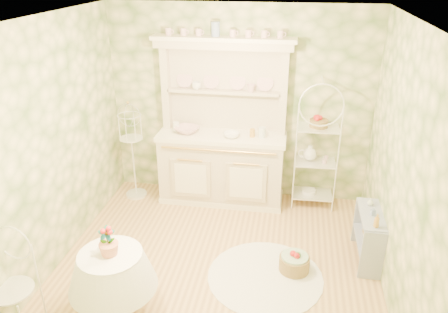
% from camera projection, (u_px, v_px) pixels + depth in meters
% --- Properties ---
extents(floor, '(3.60, 3.60, 0.00)m').
position_uv_depth(floor, '(217.00, 266.00, 4.97)').
color(floor, '#DAB070').
rests_on(floor, ground).
extents(ceiling, '(3.60, 3.60, 0.00)m').
position_uv_depth(ceiling, '(215.00, 20.00, 3.85)').
color(ceiling, white).
rests_on(ceiling, floor).
extents(wall_left, '(3.60, 3.60, 0.00)m').
position_uv_depth(wall_left, '(51.00, 147.00, 4.67)').
color(wall_left, '#F5E5B1').
rests_on(wall_left, floor).
extents(wall_right, '(3.60, 3.60, 0.00)m').
position_uv_depth(wall_right, '(402.00, 172.00, 4.14)').
color(wall_right, '#F5E5B1').
rests_on(wall_right, floor).
extents(wall_back, '(3.60, 3.60, 0.00)m').
position_uv_depth(wall_back, '(239.00, 105.00, 6.02)').
color(wall_back, '#F5E5B1').
rests_on(wall_back, floor).
extents(wall_front, '(3.60, 3.60, 0.00)m').
position_uv_depth(wall_front, '(166.00, 275.00, 2.79)').
color(wall_front, '#F5E5B1').
rests_on(wall_front, floor).
extents(kitchen_dresser, '(1.87, 0.61, 2.29)m').
position_uv_depth(kitchen_dresser, '(222.00, 125.00, 5.89)').
color(kitchen_dresser, beige).
rests_on(kitchen_dresser, floor).
extents(bakers_rack, '(0.53, 0.39, 1.68)m').
position_uv_depth(bakers_rack, '(316.00, 149.00, 5.91)').
color(bakers_rack, white).
rests_on(bakers_rack, floor).
extents(side_shelf, '(0.34, 0.70, 0.58)m').
position_uv_depth(side_shelf, '(368.00, 238.00, 4.97)').
color(side_shelf, '#9BA6BE').
rests_on(side_shelf, floor).
extents(round_table, '(0.82, 0.82, 0.68)m').
position_uv_depth(round_table, '(114.00, 286.00, 4.17)').
color(round_table, white).
rests_on(round_table, floor).
extents(cafe_chair, '(0.41, 0.41, 0.84)m').
position_uv_depth(cafe_chair, '(12.00, 293.00, 3.97)').
color(cafe_chair, white).
rests_on(cafe_chair, floor).
extents(birdcage_stand, '(0.38, 0.38, 1.46)m').
position_uv_depth(birdcage_stand, '(132.00, 150.00, 6.15)').
color(birdcage_stand, white).
rests_on(birdcage_stand, floor).
extents(floor_basket, '(0.48, 0.48, 0.25)m').
position_uv_depth(floor_basket, '(294.00, 261.00, 4.85)').
color(floor_basket, olive).
rests_on(floor_basket, floor).
extents(lace_rug, '(1.48, 1.48, 0.01)m').
position_uv_depth(lace_rug, '(265.00, 276.00, 4.80)').
color(lace_rug, white).
rests_on(lace_rug, floor).
extents(bowl_floral, '(0.41, 0.41, 0.08)m').
position_uv_depth(bowl_floral, '(187.00, 132.00, 6.00)').
color(bowl_floral, white).
rests_on(bowl_floral, kitchen_dresser).
extents(bowl_white, '(0.27, 0.27, 0.07)m').
position_uv_depth(bowl_white, '(231.00, 137.00, 5.84)').
color(bowl_white, white).
rests_on(bowl_white, kitchen_dresser).
extents(cup_left, '(0.17, 0.17, 0.10)m').
position_uv_depth(cup_left, '(196.00, 87.00, 5.89)').
color(cup_left, white).
rests_on(cup_left, kitchen_dresser).
extents(cup_right, '(0.14, 0.14, 0.10)m').
position_uv_depth(cup_right, '(251.00, 90.00, 5.77)').
color(cup_right, white).
rests_on(cup_right, kitchen_dresser).
extents(potted_geranium, '(0.18, 0.15, 0.28)m').
position_uv_depth(potted_geranium, '(107.00, 241.00, 3.96)').
color(potted_geranium, '#3F7238').
rests_on(potted_geranium, round_table).
extents(bottle_amber, '(0.08, 0.08, 0.15)m').
position_uv_depth(bottle_amber, '(377.00, 222.00, 4.57)').
color(bottle_amber, gold).
rests_on(bottle_amber, side_shelf).
extents(bottle_blue, '(0.05, 0.05, 0.10)m').
position_uv_depth(bottle_blue, '(373.00, 212.00, 4.79)').
color(bottle_blue, '#7B90B9').
rests_on(bottle_blue, side_shelf).
extents(bottle_glass, '(0.07, 0.07, 0.09)m').
position_uv_depth(bottle_glass, '(370.00, 203.00, 4.99)').
color(bottle_glass, silver).
rests_on(bottle_glass, side_shelf).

